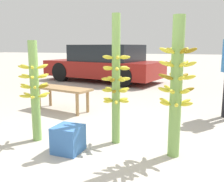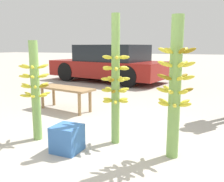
% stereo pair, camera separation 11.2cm
% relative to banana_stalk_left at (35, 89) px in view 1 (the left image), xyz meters
% --- Properties ---
extents(ground_plane, '(80.00, 80.00, 0.00)m').
position_rel_banana_stalk_left_xyz_m(ground_plane, '(0.97, -0.14, -0.71)').
color(ground_plane, '#B2AA9E').
extents(banana_stalk_left, '(0.42, 0.41, 1.35)m').
position_rel_banana_stalk_left_xyz_m(banana_stalk_left, '(0.00, 0.00, 0.00)').
color(banana_stalk_left, '#7AA851').
rests_on(banana_stalk_left, ground_plane).
extents(banana_stalk_center, '(0.38, 0.38, 1.68)m').
position_rel_banana_stalk_left_xyz_m(banana_stalk_center, '(1.04, 0.31, 0.14)').
color(banana_stalk_center, '#7AA851').
rests_on(banana_stalk_center, ground_plane).
extents(banana_stalk_right, '(0.43, 0.43, 1.61)m').
position_rel_banana_stalk_left_xyz_m(banana_stalk_right, '(1.82, 0.17, 0.13)').
color(banana_stalk_right, '#7AA851').
rests_on(banana_stalk_right, ground_plane).
extents(market_bench, '(1.31, 0.66, 0.47)m').
position_rel_banana_stalk_left_xyz_m(market_bench, '(-0.55, 1.52, -0.31)').
color(market_bench, '#99754C').
rests_on(market_bench, ground_plane).
extents(parked_car, '(4.51, 2.57, 1.33)m').
position_rel_banana_stalk_left_xyz_m(parked_car, '(-1.44, 5.76, -0.06)').
color(parked_car, maroon).
rests_on(parked_car, ground_plane).
extents(produce_crate, '(0.33, 0.33, 0.33)m').
position_rel_banana_stalk_left_xyz_m(produce_crate, '(0.61, -0.19, -0.55)').
color(produce_crate, '#386BB2').
rests_on(produce_crate, ground_plane).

